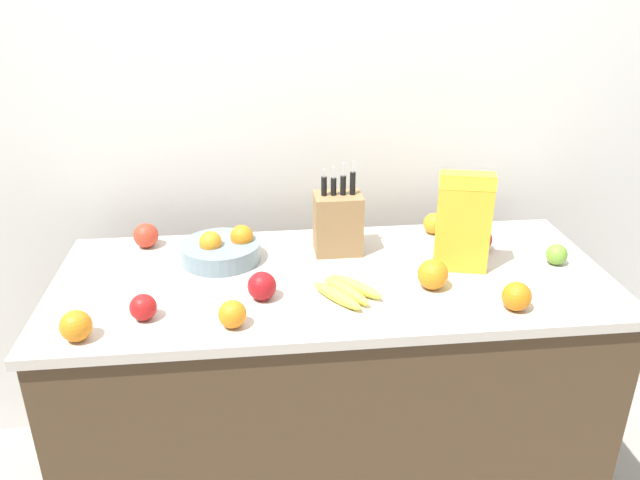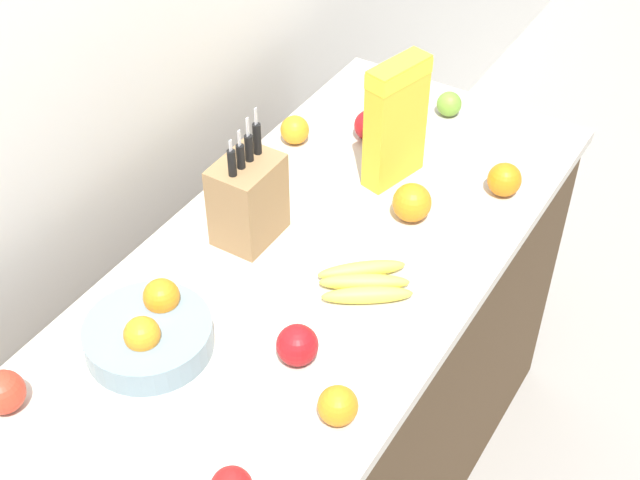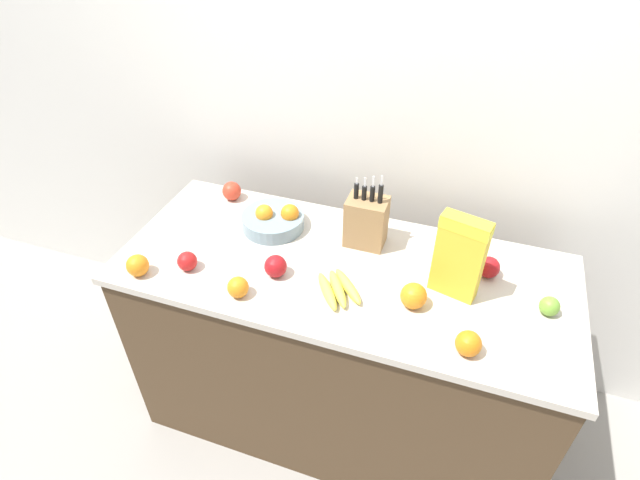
% 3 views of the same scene
% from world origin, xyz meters
% --- Properties ---
extents(ground_plane, '(14.00, 14.00, 0.00)m').
position_xyz_m(ground_plane, '(0.00, 0.00, 0.00)').
color(ground_plane, gray).
extents(wall_back, '(9.00, 0.06, 2.60)m').
position_xyz_m(wall_back, '(0.00, 0.57, 1.30)').
color(wall_back, silver).
rests_on(wall_back, ground_plane).
extents(counter, '(1.68, 0.71, 0.94)m').
position_xyz_m(counter, '(0.00, 0.00, 0.47)').
color(counter, '#4C3823').
rests_on(counter, ground_plane).
extents(knife_block, '(0.15, 0.12, 0.31)m').
position_xyz_m(knife_block, '(0.04, 0.17, 1.04)').
color(knife_block, '#937047').
rests_on(knife_block, counter).
extents(cereal_box, '(0.17, 0.10, 0.31)m').
position_xyz_m(cereal_box, '(0.39, -0.00, 1.11)').
color(cereal_box, gold).
rests_on(cereal_box, counter).
extents(fruit_bowl, '(0.25, 0.25, 0.11)m').
position_xyz_m(fruit_bowl, '(-0.34, 0.14, 0.98)').
color(fruit_bowl, gray).
rests_on(fruit_bowl, counter).
extents(banana_bunch, '(0.21, 0.22, 0.04)m').
position_xyz_m(banana_bunch, '(0.02, -0.13, 0.96)').
color(banana_bunch, yellow).
rests_on(banana_bunch, counter).
extents(apple_by_knife_block, '(0.07, 0.07, 0.07)m').
position_xyz_m(apple_by_knife_block, '(-0.53, -0.19, 0.98)').
color(apple_by_knife_block, red).
rests_on(apple_by_knife_block, counter).
extents(apple_front, '(0.07, 0.07, 0.07)m').
position_xyz_m(apple_front, '(0.71, 0.00, 0.97)').
color(apple_front, '#6B9E33').
rests_on(apple_front, counter).
extents(apple_rear, '(0.08, 0.08, 0.08)m').
position_xyz_m(apple_rear, '(-0.22, -0.12, 0.98)').
color(apple_rear, '#A31419').
rests_on(apple_rear, counter).
extents(apple_rightmost, '(0.08, 0.08, 0.08)m').
position_xyz_m(apple_rightmost, '(0.50, 0.13, 0.98)').
color(apple_rightmost, '#A31419').
rests_on(apple_rightmost, counter).
extents(apple_middle, '(0.08, 0.08, 0.08)m').
position_xyz_m(apple_middle, '(-0.59, 0.27, 0.98)').
color(apple_middle, red).
rests_on(apple_middle, counter).
extents(orange_back_center, '(0.09, 0.09, 0.09)m').
position_xyz_m(orange_back_center, '(0.28, -0.11, 0.98)').
color(orange_back_center, orange).
rests_on(orange_back_center, counter).
extents(orange_front_center, '(0.07, 0.07, 0.07)m').
position_xyz_m(orange_front_center, '(-0.30, -0.26, 0.98)').
color(orange_front_center, orange).
rests_on(orange_front_center, counter).
extents(orange_near_bowl, '(0.08, 0.08, 0.08)m').
position_xyz_m(orange_near_bowl, '(-0.68, -0.28, 0.98)').
color(orange_near_bowl, orange).
rests_on(orange_near_bowl, counter).
extents(orange_mid_left, '(0.07, 0.07, 0.07)m').
position_xyz_m(orange_mid_left, '(0.39, 0.28, 0.98)').
color(orange_mid_left, orange).
rests_on(orange_mid_left, counter).
extents(orange_mid_right, '(0.08, 0.08, 0.08)m').
position_xyz_m(orange_mid_right, '(0.47, -0.25, 0.98)').
color(orange_mid_right, orange).
rests_on(orange_mid_right, counter).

